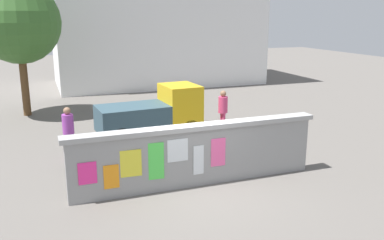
# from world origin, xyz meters

# --- Properties ---
(ground) EXTENTS (60.00, 60.00, 0.00)m
(ground) POSITION_xyz_m (0.00, 8.00, 0.00)
(ground) COLOR #605B56
(poster_wall) EXTENTS (6.71, 0.42, 1.61)m
(poster_wall) POSITION_xyz_m (-0.01, -0.00, 0.83)
(poster_wall) COLOR gray
(poster_wall) RESTS_ON ground
(auto_rickshaw_truck) EXTENTS (3.70, 1.75, 1.85)m
(auto_rickshaw_truck) POSITION_xyz_m (0.11, 4.44, 0.90)
(auto_rickshaw_truck) COLOR black
(auto_rickshaw_truck) RESTS_ON ground
(motorcycle) EXTENTS (1.87, 0.69, 0.87)m
(motorcycle) POSITION_xyz_m (2.10, 1.50, 0.46)
(motorcycle) COLOR black
(motorcycle) RESTS_ON ground
(bicycle_near) EXTENTS (1.71, 0.44, 0.95)m
(bicycle_near) POSITION_xyz_m (-2.22, 1.97, 0.36)
(bicycle_near) COLOR black
(bicycle_near) RESTS_ON ground
(person_walking) EXTENTS (0.44, 0.44, 1.62)m
(person_walking) POSITION_xyz_m (-2.93, 3.21, 0.99)
(person_walking) COLOR purple
(person_walking) RESTS_ON ground
(person_bystander) EXTENTS (0.34, 0.34, 1.62)m
(person_bystander) POSITION_xyz_m (2.60, 4.06, 0.99)
(person_bystander) COLOR #D83F72
(person_bystander) RESTS_ON ground
(tree_roadside) EXTENTS (3.47, 3.47, 5.72)m
(tree_roadside) POSITION_xyz_m (-4.20, 9.71, 3.97)
(tree_roadside) COLOR brown
(tree_roadside) RESTS_ON ground
(building_background) EXTENTS (12.77, 6.68, 8.33)m
(building_background) POSITION_xyz_m (3.68, 16.45, 4.18)
(building_background) COLOR white
(building_background) RESTS_ON ground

